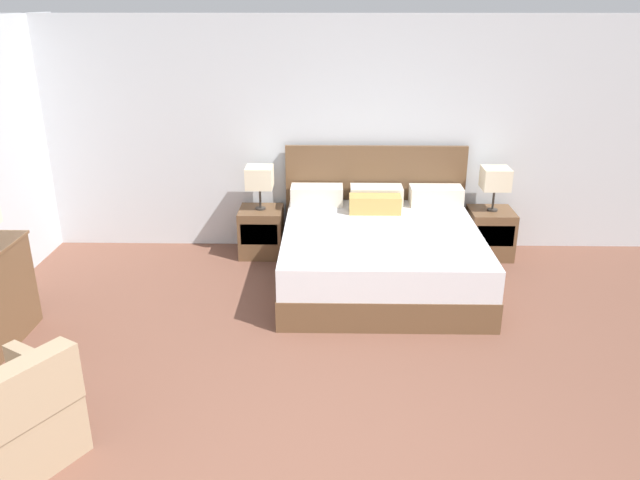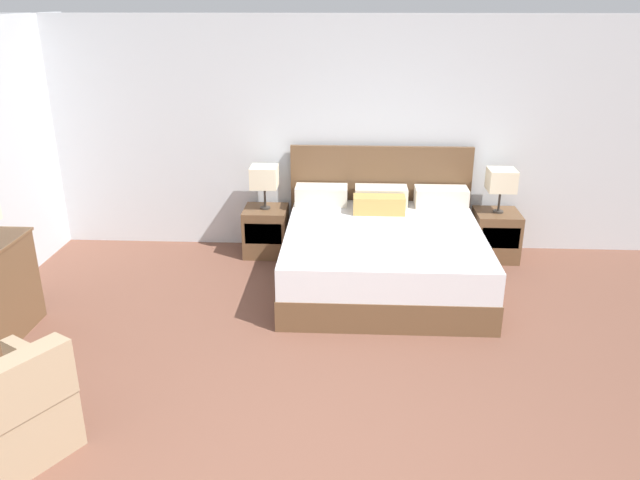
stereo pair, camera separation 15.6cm
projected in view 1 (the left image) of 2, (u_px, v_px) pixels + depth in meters
wall_back at (326, 136)px, 6.75m from camera, size 7.31×0.06×2.51m
bed at (380, 251)px, 6.13m from camera, size 1.97×2.01×1.17m
nightstand_left at (261, 232)px, 6.82m from camera, size 0.46×0.46×0.52m
nightstand_right at (490, 233)px, 6.78m from camera, size 0.46×0.46×0.52m
table_lamp_left at (259, 178)px, 6.60m from camera, size 0.28×0.28×0.47m
table_lamp_right at (496, 179)px, 6.56m from camera, size 0.28×0.28×0.47m
armchair_by_window at (7, 424)px, 3.69m from camera, size 0.94×0.94×0.76m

